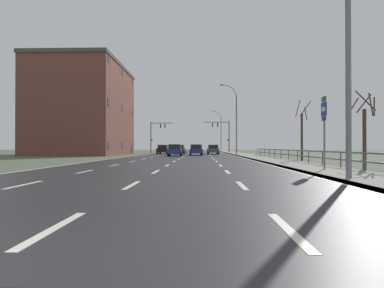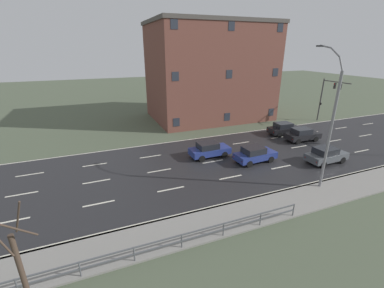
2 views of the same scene
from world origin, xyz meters
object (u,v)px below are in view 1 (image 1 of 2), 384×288
object	(u,v)px
street_lamp_distant	(220,132)
car_near_right	(163,149)
car_near_left	(175,150)
car_far_left	(180,149)
car_mid_centre	(213,149)
traffic_signal_left	(156,132)
street_lamp_midground	(235,120)
brick_building	(85,110)
traffic_signal_right	(223,131)
street_lamp_foreground	(343,33)
highway_sign	(324,123)
car_far_right	(196,150)

from	to	relation	value
street_lamp_distant	car_near_right	xyz separation A→B (m)	(-11.68, -30.14, -4.49)
car_near_right	street_lamp_distant	bearing A→B (deg)	72.13
car_near_left	car_far_left	xyz separation A→B (m)	(-0.22, 12.36, 0.00)
car_mid_centre	traffic_signal_left	bearing A→B (deg)	131.98
car_mid_centre	car_near_left	bearing A→B (deg)	-120.39
street_lamp_midground	car_near_right	xyz separation A→B (m)	(-11.67, 6.40, -4.43)
street_lamp_distant	brick_building	xyz separation A→B (m)	(-23.54, -35.18, 1.77)
traffic_signal_right	car_near_left	size ratio (longest dim) A/B	1.56
street_lamp_foreground	street_lamp_midground	bearing A→B (deg)	89.98
car_near_left	car_mid_centre	size ratio (longest dim) A/B	1.00
traffic_signal_right	car_near_right	bearing A→B (deg)	-138.64
street_lamp_distant	highway_sign	distance (m)	68.78
street_lamp_midground	brick_building	world-z (taller)	brick_building
highway_sign	car_mid_centre	size ratio (longest dim) A/B	0.91
street_lamp_distant	traffic_signal_right	xyz separation A→B (m)	(-0.77, -20.53, -0.88)
traffic_signal_left	car_near_right	size ratio (longest dim) A/B	1.50
car_near_left	brick_building	bearing A→B (deg)	153.83
street_lamp_distant	car_mid_centre	size ratio (longest dim) A/B	2.61
traffic_signal_right	car_far_right	bearing A→B (deg)	-106.01
highway_sign	traffic_signal_right	size ratio (longest dim) A/B	0.59
highway_sign	traffic_signal_right	bearing A→B (deg)	92.04
street_lamp_foreground	street_lamp_midground	world-z (taller)	street_lamp_foreground
traffic_signal_right	car_far_left	size ratio (longest dim) A/B	1.55
street_lamp_distant	car_near_right	world-z (taller)	street_lamp_distant
street_lamp_foreground	street_lamp_distant	xyz separation A→B (m)	(0.02, 73.08, -0.13)
traffic_signal_left	car_mid_centre	world-z (taller)	traffic_signal_left
street_lamp_distant	traffic_signal_right	bearing A→B (deg)	-92.14
street_lamp_midground	car_far_right	bearing A→B (deg)	-161.32
car_near_left	brick_building	xyz separation A→B (m)	(-14.85, 6.95, 6.26)
street_lamp_midground	car_near_right	distance (m)	14.03
street_lamp_midground	traffic_signal_left	size ratio (longest dim) A/B	1.71
traffic_signal_right	car_near_left	distance (m)	23.29
street_lamp_distant	traffic_signal_left	world-z (taller)	street_lamp_distant
car_near_right	car_mid_centre	bearing A→B (deg)	-10.66
highway_sign	traffic_signal_right	xyz separation A→B (m)	(-1.72, 48.18, 1.99)
street_lamp_foreground	brick_building	bearing A→B (deg)	121.82
street_lamp_foreground	brick_building	world-z (taller)	brick_building
street_lamp_midground	car_mid_centre	world-z (taller)	street_lamp_midground
car_near_left	brick_building	world-z (taller)	brick_building
street_lamp_midground	traffic_signal_left	bearing A→B (deg)	131.83
street_lamp_midground	car_near_right	bearing A→B (deg)	151.28
car_near_right	brick_building	bearing A→B (deg)	-153.69
highway_sign	brick_building	bearing A→B (deg)	126.14
street_lamp_distant	car_far_left	size ratio (longest dim) A/B	2.60
brick_building	car_near_left	bearing A→B (deg)	-25.09
street_lamp_foreground	car_far_right	xyz separation A→B (m)	(-5.92, 34.53, -4.62)
street_lamp_foreground	car_mid_centre	distance (m)	41.22
car_far_right	car_near_left	bearing A→B (deg)	-130.58
car_mid_centre	car_near_right	size ratio (longest dim) A/B	0.99
traffic_signal_right	car_far_left	xyz separation A→B (m)	(-8.14, -9.24, -3.61)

